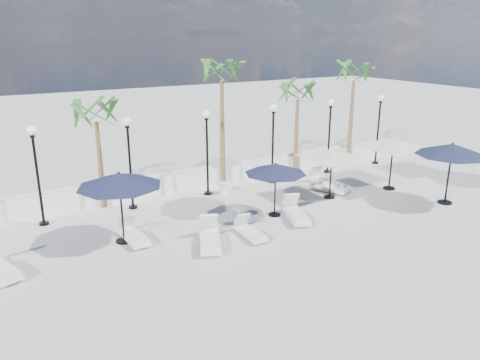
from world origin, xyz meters
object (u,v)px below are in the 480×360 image
lounger_1 (133,235)px  lounger_2 (251,232)px  parasol_navy_mid (276,169)px  parasol_navy_right (452,150)px  lounger_3 (210,238)px  lounger_5 (296,213)px  parasol_cream_sq_a (332,150)px  lounger_4 (330,188)px  parasol_navy_left (119,180)px  lounger_6 (325,180)px  parasol_cream_sq_b (394,139)px

lounger_1 → lounger_2: 4.14m
parasol_navy_mid → parasol_navy_right: bearing=-19.5°
lounger_3 → parasol_navy_right: parasol_navy_right is taller
lounger_5 → parasol_cream_sq_a: (2.84, 1.29, 1.91)m
lounger_2 → parasol_navy_right: parasol_navy_right is taller
lounger_1 → lounger_4: bearing=1.3°
parasol_navy_left → parasol_navy_mid: bearing=-5.8°
lounger_6 → parasol_navy_mid: (-4.25, -1.98, 1.68)m
parasol_navy_mid → parasol_navy_right: (7.14, -2.53, 0.42)m
parasol_navy_left → parasol_cream_sq_a: (9.28, -0.09, -0.10)m
lounger_6 → parasol_navy_mid: size_ratio=0.85×
parasol_cream_sq_a → parasol_cream_sq_b: bearing=-8.2°
parasol_navy_left → lounger_3: bearing=-36.0°
lounger_1 → parasol_navy_left: (-0.30, 0.11, 2.03)m
lounger_5 → lounger_6: size_ratio=1.02×
lounger_2 → lounger_4: 6.24m
lounger_3 → parasol_navy_right: 10.93m
lounger_4 → lounger_6: 0.99m
lounger_3 → parasol_cream_sq_b: bearing=31.1°
lounger_3 → lounger_4: lounger_3 is taller
lounger_3 → parasol_cream_sq_a: size_ratio=0.46×
lounger_2 → parasol_cream_sq_b: (8.47, 1.35, 2.18)m
parasol_navy_right → lounger_5: bearing=165.2°
lounger_4 → parasol_navy_mid: (-3.83, -1.09, 1.73)m
parasol_cream_sq_a → parasol_navy_left: bearing=179.4°
parasol_navy_left → lounger_2: bearing=-25.3°
lounger_6 → lounger_1: bearing=-167.9°
lounger_2 → lounger_5: size_ratio=0.79×
lounger_5 → lounger_6: bearing=56.4°
parasol_navy_mid → parasol_navy_right: parasol_navy_right is taller
lounger_6 → parasol_cream_sq_b: size_ratio=0.40×
lounger_4 → parasol_navy_left: size_ratio=0.59×
parasol_navy_right → parasol_cream_sq_a: (-3.83, 3.05, -0.19)m
lounger_6 → parasol_cream_sq_a: (-0.94, -1.46, 1.91)m
parasol_cream_sq_a → parasol_cream_sq_b: 3.27m
lounger_1 → lounger_2: lounger_1 is taller
lounger_6 → parasol_navy_mid: bearing=-151.5°
lounger_3 → parasol_navy_mid: bearing=42.8°
lounger_2 → parasol_navy_right: size_ratio=0.57×
lounger_3 → lounger_5: size_ratio=1.04×
lounger_5 → lounger_4: bearing=49.4°
lounger_5 → parasol_navy_left: (-6.44, 1.38, 2.01)m
lounger_1 → parasol_cream_sq_a: (8.98, 0.03, 1.93)m
lounger_6 → parasol_navy_left: parasol_navy_left is taller
parasol_navy_left → parasol_navy_right: bearing=-13.5°
lounger_3 → lounger_1: bearing=166.3°
lounger_2 → lounger_3: lounger_3 is taller
lounger_2 → parasol_navy_left: 4.91m
lounger_5 → parasol_cream_sq_a: 3.65m
parasol_navy_right → lounger_6: bearing=122.6°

